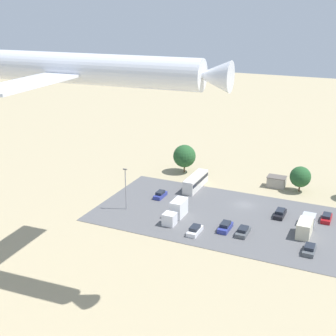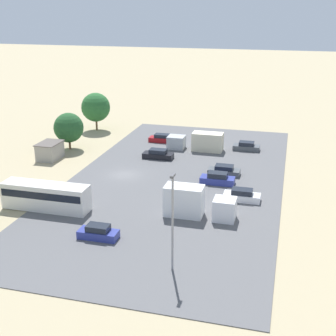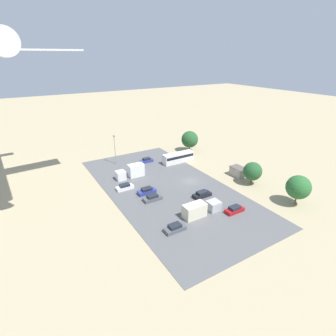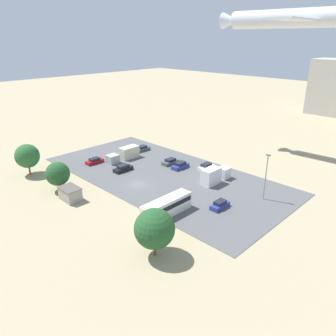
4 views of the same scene
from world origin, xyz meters
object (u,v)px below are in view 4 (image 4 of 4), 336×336
at_px(parked_car_2, 180,166).
at_px(airplane, 304,18).
at_px(parked_truck_0, 215,175).
at_px(parked_car_1, 220,205).
at_px(parked_car_0, 123,168).
at_px(parked_car_6, 95,161).
at_px(parked_car_5, 142,149).
at_px(parked_truck_1, 125,154).
at_px(parked_car_3, 206,167).
at_px(parked_car_4, 170,162).
at_px(shed_building, 70,194).
at_px(bus, 167,206).

xyz_separation_m(parked_car_2, airplane, (14.20, 25.23, 32.80)).
bearing_deg(parked_truck_0, parked_car_2, 175.75).
bearing_deg(parked_car_1, parked_car_0, 2.90).
relative_size(parked_car_6, parked_truck_0, 0.55).
relative_size(parked_car_1, parked_car_6, 0.93).
bearing_deg(parked_car_6, parked_car_1, 5.18).
xyz_separation_m(parked_car_5, parked_truck_0, (27.25, -2.97, 1.02)).
height_order(parked_car_2, parked_truck_1, parked_truck_1).
xyz_separation_m(parked_car_3, parked_car_4, (-8.58, -3.48, -0.03)).
relative_size(parked_car_5, parked_car_6, 0.97).
xyz_separation_m(parked_car_2, parked_truck_0, (10.86, -0.81, 0.96)).
distance_m(parked_car_2, parked_car_4, 3.68).
distance_m(parked_car_4, parked_truck_0, 14.61).
bearing_deg(parked_car_4, parked_car_1, 156.41).
relative_size(parked_car_0, parked_truck_0, 0.59).
distance_m(parked_car_2, parked_car_3, 6.22).
xyz_separation_m(parked_car_6, airplane, (31.72, 37.89, 32.86)).
bearing_deg(shed_building, parked_car_0, 104.98).
bearing_deg(airplane, parked_car_4, 140.79).
bearing_deg(parked_car_2, parked_car_6, 35.85).
height_order(shed_building, parked_car_6, shed_building).
xyz_separation_m(shed_building, parked_car_4, (0.40, 27.44, -0.66)).
distance_m(parked_car_4, parked_truck_1, 12.29).
relative_size(parked_car_0, parked_car_2, 1.03).
height_order(parked_car_2, parked_car_6, parked_car_2).
bearing_deg(airplane, parked_car_5, 123.48).
bearing_deg(parked_truck_0, airplane, 82.69).
bearing_deg(parked_car_1, parked_car_2, -26.76).
relative_size(shed_building, parked_car_4, 0.99).
xyz_separation_m(parked_car_0, parked_car_5, (-7.95, 12.92, -0.02)).
distance_m(shed_building, parked_truck_0, 30.23).
relative_size(parked_car_0, parked_car_5, 1.09).
xyz_separation_m(parked_car_5, airplane, (30.59, 23.07, 32.86)).
relative_size(parked_car_2, parked_truck_1, 0.50).
relative_size(parked_car_0, parked_car_1, 1.14).
distance_m(bus, parked_car_1, 10.26).
bearing_deg(parked_car_6, parked_car_2, 35.85).
xyz_separation_m(shed_building, bus, (17.46, 8.94, 0.44)).
distance_m(shed_building, parked_car_6, 19.74).
height_order(parked_car_5, parked_truck_0, parked_truck_0).
bearing_deg(parked_car_6, bus, -10.07).
height_order(bus, parked_car_0, bus).
xyz_separation_m(parked_car_1, parked_car_2, (-18.62, 9.39, 0.04)).
relative_size(parked_car_1, parked_car_2, 0.91).
height_order(parked_car_5, parked_car_6, parked_car_5).
bearing_deg(parked_car_2, shed_building, 81.46).
height_order(bus, parked_car_3, bus).
bearing_deg(parked_car_1, parked_truck_0, -47.88).
height_order(bus, parked_car_1, bus).
relative_size(shed_building, parked_car_3, 0.99).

